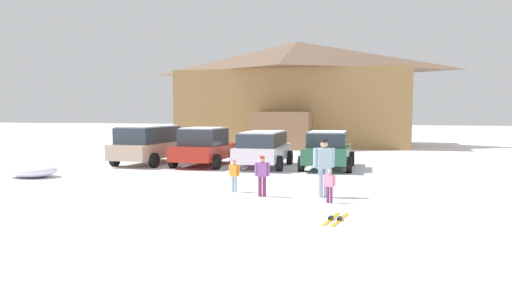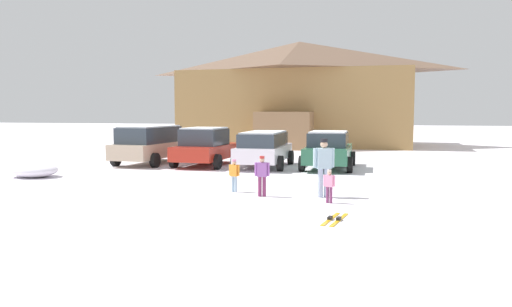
% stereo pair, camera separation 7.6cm
% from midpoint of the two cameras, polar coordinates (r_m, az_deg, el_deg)
% --- Properties ---
extents(ground, '(160.00, 160.00, 0.00)m').
position_cam_midpoint_polar(ground, '(10.69, -11.79, -8.43)').
color(ground, white).
extents(ski_lodge, '(16.75, 11.22, 7.51)m').
position_cam_midpoint_polar(ski_lodge, '(37.15, 4.98, 6.95)').
color(ski_lodge, olive).
rests_on(ski_lodge, ground).
extents(parked_beige_suv, '(2.37, 4.65, 1.77)m').
position_cam_midpoint_polar(parked_beige_suv, '(23.61, -11.88, 1.13)').
color(parked_beige_suv, tan).
rests_on(parked_beige_suv, ground).
extents(parked_red_sedan, '(2.31, 4.13, 1.72)m').
position_cam_midpoint_polar(parked_red_sedan, '(22.39, -5.68, 0.78)').
color(parked_red_sedan, '#AE2719').
rests_on(parked_red_sedan, ground).
extents(parked_white_suv, '(2.19, 4.42, 1.56)m').
position_cam_midpoint_polar(parked_white_suv, '(21.70, 1.01, 0.66)').
color(parked_white_suv, white).
rests_on(parked_white_suv, ground).
extents(parked_green_coupe, '(2.16, 4.25, 1.60)m').
position_cam_midpoint_polar(parked_green_coupe, '(21.38, 8.39, 0.45)').
color(parked_green_coupe, '#2A6548').
rests_on(parked_green_coupe, ground).
extents(skier_child_in_pink_snowsuit, '(0.32, 0.17, 0.89)m').
position_cam_midpoint_polar(skier_child_in_pink_snowsuit, '(13.39, 8.54, -3.50)').
color(skier_child_in_pink_snowsuit, '#793560').
rests_on(skier_child_in_pink_snowsuit, ground).
extents(skier_child_in_orange_jacket, '(0.36, 0.20, 0.99)m').
position_cam_midpoint_polar(skier_child_in_orange_jacket, '(15.04, -2.35, -2.32)').
color(skier_child_in_orange_jacket, '#9EBACE').
rests_on(skier_child_in_orange_jacket, ground).
extents(skier_child_in_purple_jacket, '(0.43, 0.21, 1.16)m').
position_cam_midpoint_polar(skier_child_in_purple_jacket, '(14.25, 0.85, -2.32)').
color(skier_child_in_purple_jacket, '#752B54').
rests_on(skier_child_in_purple_jacket, ground).
extents(skier_adult_in_blue_parka, '(0.58, 0.37, 1.67)m').
position_cam_midpoint_polar(skier_adult_in_blue_parka, '(14.22, 7.90, -1.22)').
color(skier_adult_in_blue_parka, '#A1AFC8').
rests_on(skier_adult_in_blue_parka, ground).
extents(pair_of_skis, '(0.51, 1.47, 0.08)m').
position_cam_midpoint_polar(pair_of_skis, '(11.43, 9.17, -7.41)').
color(pair_of_skis, gold).
rests_on(pair_of_skis, ground).
extents(plowed_snow_pile, '(1.84, 1.47, 0.52)m').
position_cam_midpoint_polar(plowed_snow_pile, '(20.20, -23.99, -1.75)').
color(plowed_snow_pile, white).
rests_on(plowed_snow_pile, ground).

